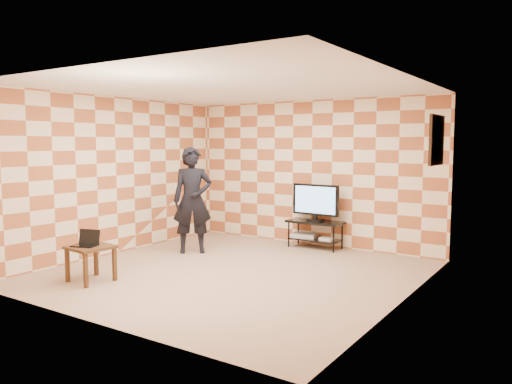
# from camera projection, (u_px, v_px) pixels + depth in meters

# --- Properties ---
(floor) EXTENTS (5.00, 5.00, 0.00)m
(floor) POSITION_uv_depth(u_px,v_px,m) (234.00, 273.00, 7.38)
(floor) COLOR tan
(floor) RESTS_ON ground
(wall_back) EXTENTS (5.00, 0.02, 2.70)m
(wall_back) POSITION_uv_depth(u_px,v_px,m) (312.00, 173.00, 9.32)
(wall_back) COLOR beige
(wall_back) RESTS_ON ground
(wall_front) EXTENTS (5.00, 0.02, 2.70)m
(wall_front) POSITION_uv_depth(u_px,v_px,m) (92.00, 197.00, 5.17)
(wall_front) COLOR beige
(wall_front) RESTS_ON ground
(wall_left) EXTENTS (0.02, 5.00, 2.70)m
(wall_left) POSITION_uv_depth(u_px,v_px,m) (116.00, 176.00, 8.62)
(wall_left) COLOR beige
(wall_left) RESTS_ON ground
(wall_right) EXTENTS (0.02, 5.00, 2.70)m
(wall_right) POSITION_uv_depth(u_px,v_px,m) (405.00, 191.00, 5.88)
(wall_right) COLOR beige
(wall_right) RESTS_ON ground
(ceiling) EXTENTS (5.00, 5.00, 0.02)m
(ceiling) POSITION_uv_depth(u_px,v_px,m) (233.00, 87.00, 7.11)
(ceiling) COLOR white
(ceiling) RESTS_ON wall_back
(wall_art) EXTENTS (0.04, 0.72, 0.72)m
(wall_art) POSITION_uv_depth(u_px,v_px,m) (437.00, 140.00, 7.12)
(wall_art) COLOR black
(wall_art) RESTS_ON wall_right
(tv_stand) EXTENTS (1.02, 0.46, 0.50)m
(tv_stand) POSITION_uv_depth(u_px,v_px,m) (315.00, 228.00, 9.08)
(tv_stand) COLOR black
(tv_stand) RESTS_ON floor
(tv) EXTENTS (0.92, 0.19, 0.67)m
(tv) POSITION_uv_depth(u_px,v_px,m) (315.00, 201.00, 9.03)
(tv) COLOR black
(tv) RESTS_ON tv_stand
(dvd_player) EXTENTS (0.50, 0.40, 0.07)m
(dvd_player) POSITION_uv_depth(u_px,v_px,m) (304.00, 235.00, 9.23)
(dvd_player) COLOR #ACACAE
(dvd_player) RESTS_ON tv_stand
(game_console) EXTENTS (0.24, 0.18, 0.05)m
(game_console) POSITION_uv_depth(u_px,v_px,m) (327.00, 239.00, 8.93)
(game_console) COLOR silver
(game_console) RESTS_ON tv_stand
(side_table) EXTENTS (0.59, 0.59, 0.50)m
(side_table) POSITION_uv_depth(u_px,v_px,m) (91.00, 252.00, 6.87)
(side_table) COLOR #3A2212
(side_table) RESTS_ON floor
(laptop) EXTENTS (0.38, 0.34, 0.21)m
(laptop) POSITION_uv_depth(u_px,v_px,m) (87.00, 242.00, 6.88)
(laptop) COLOR black
(laptop) RESTS_ON side_table
(person) EXTENTS (0.79, 0.78, 1.84)m
(person) POSITION_uv_depth(u_px,v_px,m) (193.00, 200.00, 8.66)
(person) COLOR black
(person) RESTS_ON floor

